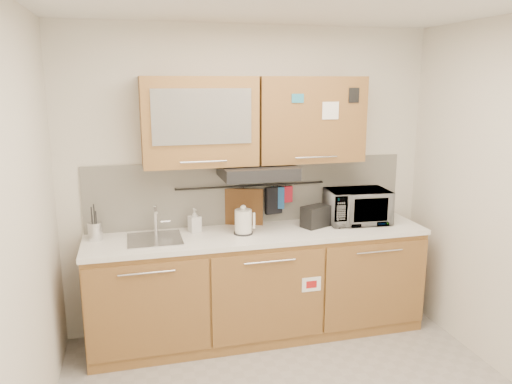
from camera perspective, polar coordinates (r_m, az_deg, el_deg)
wall_back at (r=4.34m, az=-0.67°, el=1.37°), size 3.20×0.00×3.20m
wall_left at (r=2.83m, az=-25.84°, el=-6.13°), size 0.00×3.00×3.00m
base_cabinet at (r=4.32m, az=0.35°, el=-11.13°), size 2.80×0.64×0.88m
countertop at (r=4.15m, az=0.37°, el=-4.87°), size 2.82×0.62×0.04m
backsplash at (r=4.35m, az=-0.63°, el=0.05°), size 2.80×0.02×0.56m
upper_cabinets at (r=4.09m, az=-0.16°, el=8.20°), size 1.82×0.37×0.70m
range_hood at (r=4.08m, az=0.17°, el=2.36°), size 0.60×0.46×0.10m
sink at (r=4.03m, az=-11.48°, el=-5.28°), size 0.42×0.40×0.26m
utensil_rail at (r=4.30m, az=-0.51°, el=0.72°), size 1.30×0.02×0.02m
utensil_crock at (r=4.12m, az=-17.90°, el=-4.24°), size 0.14×0.14×0.29m
kettle at (r=4.07m, az=-1.45°, el=-3.49°), size 0.18×0.16×0.24m
toaster at (r=4.30m, az=6.84°, el=-2.76°), size 0.28×0.23×0.18m
microwave at (r=4.47m, az=11.48°, el=-1.61°), size 0.55×0.39×0.29m
soap_bottle at (r=4.16m, az=-7.03°, el=-3.22°), size 0.11×0.11×0.20m
cutting_board at (r=4.32m, az=-1.38°, el=-2.26°), size 0.32×0.13×0.41m
oven_mitt at (r=4.37m, az=2.51°, el=-0.65°), size 0.12×0.07×0.19m
dark_pouch at (r=4.37m, az=2.04°, el=-0.97°), size 0.16×0.08×0.24m
pot_holder at (r=4.39m, az=3.47°, el=-0.28°), size 0.12×0.03×0.14m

